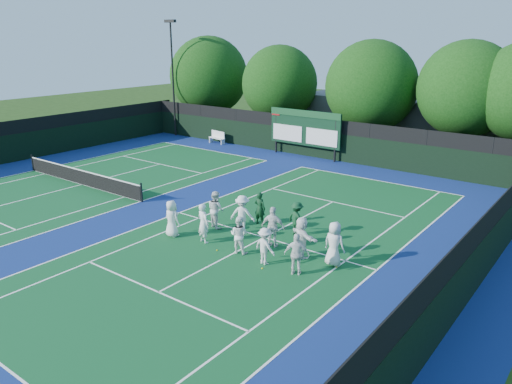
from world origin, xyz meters
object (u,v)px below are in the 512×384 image
Objects in this scene: bench at (217,137)px; coach_left at (260,208)px; scoreboard at (305,128)px; tennis_net at (81,177)px.

bench is 19.48m from coach_left.
scoreboard is 8.70m from bench.
scoreboard is 14.63m from coach_left.
scoreboard is 3.51× the size of bench.
coach_left is (5.83, -13.35, -1.37)m from scoreboard.
tennis_net reaches higher than bench.
bench is (-1.56, 14.38, 0.07)m from tennis_net.
scoreboard is at bearing 64.40° from tennis_net.
scoreboard is at bearing 1.40° from bench.
scoreboard is 16.26m from tennis_net.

